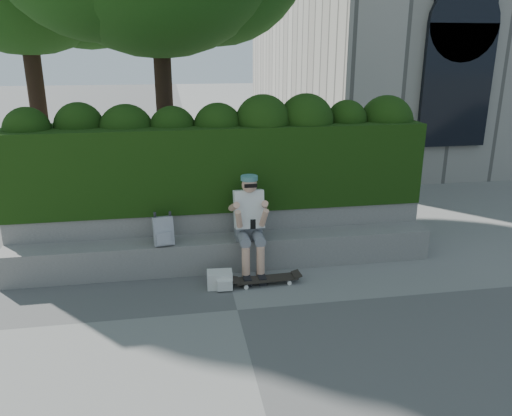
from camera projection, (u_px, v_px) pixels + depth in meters
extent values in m
plane|color=slate|center=(237.00, 310.00, 5.99)|extent=(80.00, 80.00, 0.00)
cube|color=gray|center=(225.00, 253.00, 7.09)|extent=(6.00, 0.45, 0.45)
cube|color=gray|center=(222.00, 231.00, 7.49)|extent=(6.00, 0.50, 0.75)
cube|color=black|center=(219.00, 165.00, 7.41)|extent=(6.00, 1.00, 1.20)
cylinder|color=black|center=(166.00, 122.00, 9.97)|extent=(0.34, 0.34, 3.17)
cylinder|color=black|center=(40.00, 117.00, 11.22)|extent=(0.36, 0.36, 3.04)
cube|color=slate|center=(248.00, 230.00, 7.00)|extent=(0.36, 0.26, 0.22)
cube|color=silver|center=(249.00, 209.00, 6.83)|extent=(0.40, 0.32, 0.55)
sphere|color=tan|center=(249.00, 185.00, 6.65)|extent=(0.21, 0.21, 0.21)
cylinder|color=#427976|center=(249.00, 178.00, 6.64)|extent=(0.23, 0.23, 0.06)
cube|color=black|center=(253.00, 224.00, 6.53)|extent=(0.07, 0.02, 0.13)
cylinder|color=tan|center=(246.00, 264.00, 6.66)|extent=(0.11, 0.11, 0.47)
cylinder|color=tan|center=(261.00, 263.00, 6.70)|extent=(0.11, 0.11, 0.47)
cube|color=black|center=(247.00, 279.00, 6.67)|extent=(0.10, 0.26, 0.10)
cube|color=black|center=(261.00, 278.00, 6.70)|extent=(0.10, 0.26, 0.10)
cube|color=black|center=(266.00, 279.00, 6.62)|extent=(0.84, 0.25, 0.02)
cylinder|color=silver|center=(246.00, 287.00, 6.50)|extent=(0.06, 0.03, 0.06)
cylinder|color=silver|center=(244.00, 281.00, 6.66)|extent=(0.06, 0.03, 0.06)
cylinder|color=silver|center=(289.00, 283.00, 6.62)|extent=(0.06, 0.03, 0.06)
cylinder|color=silver|center=(286.00, 277.00, 6.78)|extent=(0.06, 0.03, 0.06)
cube|color=silver|center=(163.00, 231.00, 6.74)|extent=(0.28, 0.18, 0.39)
cube|color=silver|center=(220.00, 279.00, 6.54)|extent=(0.34, 0.25, 0.21)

